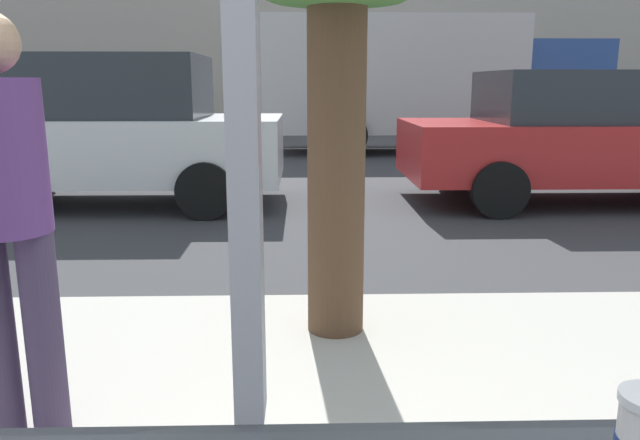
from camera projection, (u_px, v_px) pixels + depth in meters
ground_plane at (297, 187)px, 9.00m from camera, size 60.00×60.00×0.00m
sidewalk_strip at (284, 411)px, 2.74m from camera, size 16.00×2.80×0.10m
building_facade_far at (300, 38)px, 19.57m from camera, size 28.00×1.20×5.79m
parked_car_white at (108, 131)px, 7.51m from camera, size 4.27×2.01×1.81m
parked_car_red at (590, 136)px, 7.69m from camera, size 4.67×2.07×1.63m
box_truck at (424, 79)px, 13.27m from camera, size 7.12×2.44×2.83m
pedestrian at (6, 208)px, 2.26m from camera, size 0.32×0.32×1.63m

